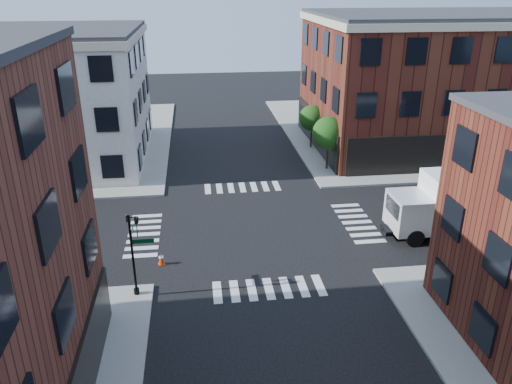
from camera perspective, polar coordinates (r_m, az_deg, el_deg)
The scene contains 10 objects.
ground at distance 32.61m, azimuth -0.34°, elevation -4.16°, with size 120.00×120.00×0.00m, color black.
sidewalk_ne at distance 57.42m, azimuth 18.45°, elevation 6.88°, with size 30.00×30.00×0.15m, color gray.
sidewalk_nw at distance 54.87m, azimuth -25.63°, elevation 5.06°, with size 30.00×30.00×0.15m, color gray.
building_ne at distance 51.56m, azimuth 21.07°, elevation 11.59°, with size 25.00×16.00×12.00m, color #421510.
building_nw at distance 48.37m, azimuth -26.16°, elevation 9.50°, with size 22.00×16.00×11.00m, color beige.
tree_near at distance 41.98m, azimuth 8.37°, elevation 6.54°, with size 2.69×2.69×4.49m.
tree_far at distance 47.65m, azimuth 6.49°, elevation 8.26°, with size 2.43×2.43×4.07m.
signal_pole at distance 25.42m, azimuth -13.81°, elevation -6.00°, with size 1.29×1.24×4.60m.
box_truck at distance 33.59m, azimuth 22.61°, elevation -1.20°, with size 9.08×2.89×4.09m.
traffic_cone at distance 29.03m, azimuth -10.77°, elevation -7.53°, with size 0.46×0.46×0.71m.
Camera 1 is at (-3.41, -28.81, 14.90)m, focal length 35.00 mm.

